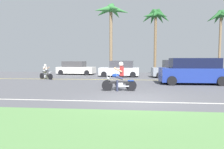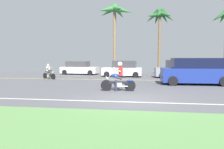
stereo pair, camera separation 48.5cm
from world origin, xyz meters
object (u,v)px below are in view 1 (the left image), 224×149
at_px(suv_nearby, 193,71).
at_px(palm_tree_0, 111,14).
at_px(parked_car_2, 174,69).
at_px(parked_car_1, 120,69).
at_px(palm_tree_2, 221,19).
at_px(motorcyclist, 119,79).
at_px(palm_tree_1, 156,19).
at_px(motorcyclist_distant, 46,73).
at_px(parked_car_0, 76,68).

bearing_deg(suv_nearby, palm_tree_0, 125.76).
bearing_deg(parked_car_2, parked_car_1, 174.82).
xyz_separation_m(suv_nearby, parked_car_1, (-5.56, 5.60, -0.15)).
relative_size(suv_nearby, parked_car_1, 1.17).
height_order(parked_car_1, palm_tree_0, palm_tree_0).
distance_m(parked_car_2, palm_tree_0, 10.15).
distance_m(palm_tree_0, palm_tree_2, 12.30).
distance_m(motorcyclist, palm_tree_1, 15.43).
bearing_deg(parked_car_1, palm_tree_0, 108.31).
bearing_deg(palm_tree_1, motorcyclist_distant, -142.72).
xyz_separation_m(parked_car_1, palm_tree_0, (-1.29, 3.91, 6.40)).
bearing_deg(palm_tree_0, palm_tree_2, -3.06).
bearing_deg(palm_tree_2, palm_tree_1, 169.46).
height_order(parked_car_2, palm_tree_0, palm_tree_0).
bearing_deg(parked_car_2, motorcyclist_distant, -166.15).
xyz_separation_m(palm_tree_1, palm_tree_2, (6.94, -1.29, -0.45)).
height_order(palm_tree_1, motorcyclist_distant, palm_tree_1).
height_order(suv_nearby, palm_tree_1, palm_tree_1).
relative_size(suv_nearby, palm_tree_0, 0.56).
bearing_deg(motorcyclist, palm_tree_0, 97.77).
height_order(parked_car_0, palm_tree_2, palm_tree_2).
height_order(parked_car_2, motorcyclist_distant, parked_car_2).
xyz_separation_m(suv_nearby, palm_tree_2, (5.39, 8.86, 5.26)).
xyz_separation_m(palm_tree_2, motorcyclist_distant, (-17.32, -6.61, -5.60)).
xyz_separation_m(motorcyclist, palm_tree_1, (3.50, 13.81, 5.93)).
distance_m(motorcyclist, motorcyclist_distant, 9.07).
relative_size(parked_car_1, palm_tree_2, 0.56).
xyz_separation_m(parked_car_1, palm_tree_2, (10.95, 3.26, 5.42)).
xyz_separation_m(motorcyclist, palm_tree_0, (-1.80, 13.17, 6.46)).
bearing_deg(motorcyclist_distant, parked_car_2, 13.85).
bearing_deg(motorcyclist, suv_nearby, 35.89).
bearing_deg(parked_car_2, motorcyclist, -118.50).
distance_m(parked_car_0, parked_car_1, 5.79).
distance_m(motorcyclist, parked_car_2, 10.00).
xyz_separation_m(palm_tree_1, motorcyclist_distant, (-10.38, -7.90, -6.05)).
distance_m(palm_tree_2, motorcyclist_distant, 19.36).
relative_size(parked_car_2, palm_tree_0, 0.49).
relative_size(motorcyclist, palm_tree_2, 0.27).
xyz_separation_m(motorcyclist, motorcyclist_distant, (-6.87, 5.91, -0.12)).
distance_m(suv_nearby, parked_car_0, 13.46).
height_order(parked_car_0, motorcyclist_distant, parked_car_0).
relative_size(motorcyclist, palm_tree_0, 0.23).
height_order(motorcyclist, motorcyclist_distant, motorcyclist).
bearing_deg(parked_car_0, palm_tree_1, 13.22).
distance_m(parked_car_0, motorcyclist_distant, 5.82).
relative_size(motorcyclist, parked_car_2, 0.47).
xyz_separation_m(parked_car_1, motorcyclist_distant, (-6.37, -3.35, -0.18)).
height_order(motorcyclist, parked_car_1, motorcyclist).
relative_size(suv_nearby, parked_car_2, 1.15).
distance_m(parked_car_0, palm_tree_1, 11.22).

